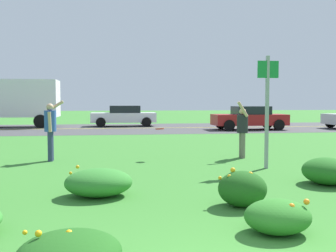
{
  "coord_description": "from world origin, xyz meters",
  "views": [
    {
      "loc": [
        -1.33,
        -2.82,
        1.75
      ],
      "look_at": [
        0.4,
        9.3,
        0.98
      ],
      "focal_mm": 41.95,
      "sensor_mm": 36.0,
      "label": 1
    }
  ],
  "objects_px": {
    "person_catcher_dark_shirt": "(242,128)",
    "car_white_center_right": "(124,116)",
    "car_red_center_left": "(250,118)",
    "box_truck_dark_green": "(10,101)",
    "person_thrower_blue_shirt": "(50,126)",
    "frisbee_red": "(160,129)",
    "sign_post_near_path": "(267,101)"
  },
  "relations": [
    {
      "from": "sign_post_near_path",
      "to": "frisbee_red",
      "type": "distance_m",
      "value": 3.35
    },
    {
      "from": "frisbee_red",
      "to": "car_white_center_right",
      "type": "xyz_separation_m",
      "value": [
        -0.62,
        16.08,
        -0.18
      ]
    },
    {
      "from": "person_thrower_blue_shirt",
      "to": "person_catcher_dark_shirt",
      "type": "bearing_deg",
      "value": -1.68
    },
    {
      "from": "person_catcher_dark_shirt",
      "to": "box_truck_dark_green",
      "type": "bearing_deg",
      "value": 123.96
    },
    {
      "from": "person_catcher_dark_shirt",
      "to": "car_red_center_left",
      "type": "height_order",
      "value": "person_catcher_dark_shirt"
    },
    {
      "from": "person_catcher_dark_shirt",
      "to": "frisbee_red",
      "type": "distance_m",
      "value": 2.57
    },
    {
      "from": "person_catcher_dark_shirt",
      "to": "car_red_center_left",
      "type": "xyz_separation_m",
      "value": [
        4.44,
        11.65,
        -0.18
      ]
    },
    {
      "from": "sign_post_near_path",
      "to": "box_truck_dark_green",
      "type": "distance_m",
      "value": 21.06
    },
    {
      "from": "person_thrower_blue_shirt",
      "to": "frisbee_red",
      "type": "bearing_deg",
      "value": -2.35
    },
    {
      "from": "person_catcher_dark_shirt",
      "to": "sign_post_near_path",
      "type": "bearing_deg",
      "value": -89.87
    },
    {
      "from": "car_white_center_right",
      "to": "box_truck_dark_green",
      "type": "height_order",
      "value": "box_truck_dark_green"
    },
    {
      "from": "person_thrower_blue_shirt",
      "to": "box_truck_dark_green",
      "type": "bearing_deg",
      "value": 107.66
    },
    {
      "from": "person_thrower_blue_shirt",
      "to": "box_truck_dark_green",
      "type": "height_order",
      "value": "box_truck_dark_green"
    },
    {
      "from": "car_red_center_left",
      "to": "car_white_center_right",
      "type": "bearing_deg",
      "value": 149.62
    },
    {
      "from": "person_catcher_dark_shirt",
      "to": "car_white_center_right",
      "type": "distance_m",
      "value": 16.43
    },
    {
      "from": "sign_post_near_path",
      "to": "frisbee_red",
      "type": "height_order",
      "value": "sign_post_near_path"
    },
    {
      "from": "person_thrower_blue_shirt",
      "to": "car_red_center_left",
      "type": "relative_size",
      "value": 0.4
    },
    {
      "from": "person_thrower_blue_shirt",
      "to": "box_truck_dark_green",
      "type": "relative_size",
      "value": 0.27
    },
    {
      "from": "frisbee_red",
      "to": "sign_post_near_path",
      "type": "bearing_deg",
      "value": -37.44
    },
    {
      "from": "person_catcher_dark_shirt",
      "to": "car_white_center_right",
      "type": "height_order",
      "value": "person_catcher_dark_shirt"
    },
    {
      "from": "car_red_center_left",
      "to": "box_truck_dark_green",
      "type": "relative_size",
      "value": 0.67
    },
    {
      "from": "sign_post_near_path",
      "to": "car_white_center_right",
      "type": "height_order",
      "value": "sign_post_near_path"
    },
    {
      "from": "car_red_center_left",
      "to": "person_thrower_blue_shirt",
      "type": "bearing_deg",
      "value": -131.67
    },
    {
      "from": "car_red_center_left",
      "to": "box_truck_dark_green",
      "type": "bearing_deg",
      "value": 163.7
    },
    {
      "from": "sign_post_near_path",
      "to": "person_thrower_blue_shirt",
      "type": "height_order",
      "value": "sign_post_near_path"
    },
    {
      "from": "car_red_center_left",
      "to": "person_catcher_dark_shirt",
      "type": "bearing_deg",
      "value": -110.85
    },
    {
      "from": "car_red_center_left",
      "to": "box_truck_dark_green",
      "type": "xyz_separation_m",
      "value": [
        -15.29,
        4.47,
        1.06
      ]
    },
    {
      "from": "sign_post_near_path",
      "to": "person_thrower_blue_shirt",
      "type": "xyz_separation_m",
      "value": [
        -5.78,
        2.1,
        -0.74
      ]
    },
    {
      "from": "person_thrower_blue_shirt",
      "to": "person_catcher_dark_shirt",
      "type": "xyz_separation_m",
      "value": [
        5.78,
        -0.17,
        -0.1
      ]
    },
    {
      "from": "sign_post_near_path",
      "to": "car_red_center_left",
      "type": "height_order",
      "value": "sign_post_near_path"
    },
    {
      "from": "person_thrower_blue_shirt",
      "to": "box_truck_dark_green",
      "type": "xyz_separation_m",
      "value": [
        -5.08,
        15.95,
        0.79
      ]
    },
    {
      "from": "car_white_center_right",
      "to": "car_red_center_left",
      "type": "bearing_deg",
      "value": -30.38
    }
  ]
}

